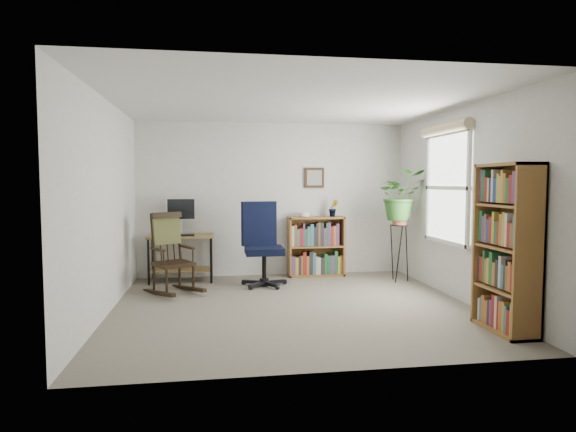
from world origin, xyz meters
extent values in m
cube|color=slate|center=(0.00, 0.00, 0.00)|extent=(4.20, 4.00, 0.00)
cube|color=silver|center=(0.00, 0.00, 2.40)|extent=(4.20, 4.00, 0.00)
cube|color=silver|center=(0.00, 2.00, 1.20)|extent=(4.20, 0.00, 2.40)
cube|color=silver|center=(0.00, -2.00, 1.20)|extent=(4.20, 0.00, 2.40)
cube|color=silver|center=(-2.10, 0.00, 1.20)|extent=(0.00, 4.00, 2.40)
cube|color=silver|center=(2.10, 0.00, 1.20)|extent=(0.00, 4.00, 2.40)
cube|color=black|center=(-1.41, 1.58, 0.70)|extent=(0.40, 0.15, 0.02)
imported|color=#316B25|center=(1.80, 1.22, 1.64)|extent=(1.69, 1.88, 1.46)
imported|color=#316B25|center=(0.94, 1.83, 0.99)|extent=(0.13, 0.24, 0.11)
camera|label=1|loc=(-0.90, -5.55, 1.47)|focal=30.00mm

